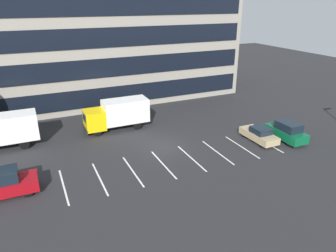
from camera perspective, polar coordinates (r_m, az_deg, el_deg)
ground_plane at (r=30.80m, az=-0.91°, el=-3.81°), size 120.00×120.00×0.00m
office_building at (r=45.19m, az=-10.48°, el=13.73°), size 35.81×10.42×14.40m
lot_markings at (r=28.21m, az=1.75°, el=-6.38°), size 19.74×5.40×0.01m
box_truck_yellow at (r=34.80m, az=-9.12°, el=2.30°), size 7.08×2.34×3.28m
box_truck_orange at (r=33.74m, az=-28.18°, el=-0.74°), size 7.15×2.37×3.31m
suv_maroon at (r=26.03m, az=-27.73°, el=-9.27°), size 4.57×1.94×2.07m
sedan_tan at (r=33.11m, az=16.21°, el=-1.47°), size 1.78×4.24×1.52m
suv_forest at (r=34.10m, az=20.69°, el=-0.92°), size 1.86×4.39×1.99m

